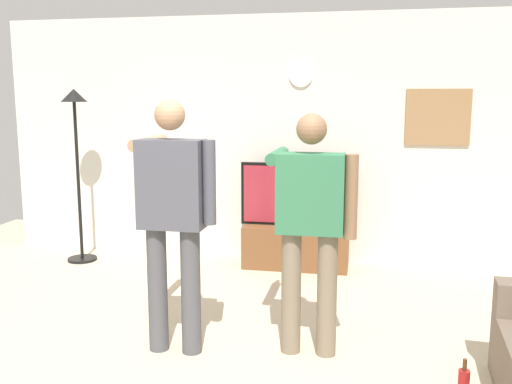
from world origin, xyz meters
The scene contains 9 objects.
ground_plane centered at (0.00, 0.00, 0.00)m, with size 8.40×8.40×0.00m, color beige.
back_wall centered at (0.00, 2.95, 1.35)m, with size 6.40×0.10×2.70m, color silver.
tv_stand centered at (0.23, 2.60, 0.23)m, with size 1.12×0.44×0.45m.
television centered at (0.23, 2.65, 0.79)m, with size 1.21×0.07×0.67m.
wall_clock centered at (0.23, 2.89, 2.05)m, with size 0.25×0.25×0.03m, color white.
framed_picture centered at (1.67, 2.90, 1.61)m, with size 0.65×0.04×0.58m, color #997047.
floor_lamp centered at (-2.16, 2.40, 1.36)m, with size 0.32×0.32×1.91m.
person_standing_nearer_lamp centered at (-0.37, 0.42, 1.03)m, with size 0.63×0.78×1.80m.
person_standing_nearer_couch centered at (0.58, 0.57, 0.98)m, with size 0.64×0.78×1.71m.
Camera 1 is at (0.93, -3.24, 1.81)m, focal length 39.44 mm.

